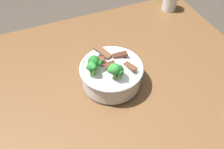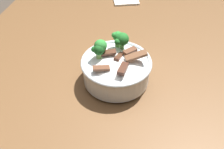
{
  "view_description": "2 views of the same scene",
  "coord_description": "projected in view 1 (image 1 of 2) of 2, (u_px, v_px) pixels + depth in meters",
  "views": [
    {
      "loc": [
        0.17,
        0.5,
        1.51
      ],
      "look_at": [
        -0.07,
        -0.08,
        0.85
      ],
      "focal_mm": 40.51,
      "sensor_mm": 36.0,
      "label": 1
    },
    {
      "loc": [
        -0.69,
        -0.21,
        1.44
      ],
      "look_at": [
        -0.08,
        -0.06,
        0.86
      ],
      "focal_mm": 43.67,
      "sensor_mm": 36.0,
      "label": 2
    }
  ],
  "objects": [
    {
      "name": "dining_table",
      "position": [
        104.0,
        118.0,
        0.94
      ],
      "size": [
        1.26,
        1.05,
        0.82
      ],
      "color": "brown",
      "rests_on": "ground"
    },
    {
      "name": "drinking_glass",
      "position": [
        170.0,
        2.0,
        1.23
      ],
      "size": [
        0.07,
        0.07,
        0.09
      ],
      "color": "white",
      "rests_on": "dining_table"
    },
    {
      "name": "rice_bowl",
      "position": [
        111.0,
        73.0,
        0.88
      ],
      "size": [
        0.22,
        0.22,
        0.15
      ],
      "color": "silver",
      "rests_on": "dining_table"
    }
  ]
}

